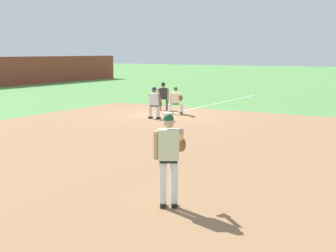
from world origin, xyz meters
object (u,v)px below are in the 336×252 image
Objects in this scene: baseball at (172,127)px; pitcher at (169,154)px; baserunner at (154,101)px; umpire at (163,95)px; first_base_bag at (167,114)px; first_baseman at (176,99)px.

pitcher reaches higher than baseball.
umpire is at bearing 24.19° from baserunner.
umpire is (1.43, 1.12, 0.75)m from first_base_bag.
first_baseman is 1.91m from baserunner.
pitcher is 12.33m from baserunner.
baseball is 0.04× the size of pitcher.
pitcher is at bearing -150.51° from first_baseman.
baserunner reaches higher than first_baseman.
first_base_bag is 0.20× the size of pitcher.
baseball is 5.77m from umpire.
pitcher is 13.94m from first_baseman.
baserunner reaches higher than first_base_bag.
baserunner reaches higher than baseball.
first_baseman is at bearing -126.96° from umpire.
baseball is 4.19m from first_baseman.
baseball is (-3.24, -2.19, -0.01)m from first_base_bag.
first_baseman is at bearing -30.09° from first_base_bag.
first_base_bag is 1.97m from umpire.
baserunner is at bearing -155.81° from umpire.
pitcher is 15.51m from umpire.
first_base_bag is 3.91m from baseball.
pitcher is at bearing -147.99° from umpire.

